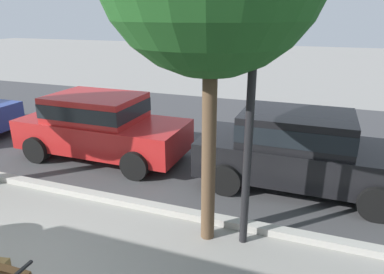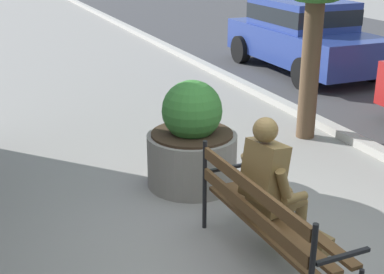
{
  "view_description": "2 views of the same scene",
  "coord_description": "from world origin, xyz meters",
  "views": [
    {
      "loc": [
        3.87,
        -2.1,
        3.37
      ],
      "look_at": [
        1.36,
        4.77,
        0.8
      ],
      "focal_mm": 32.79,
      "sensor_mm": 36.0,
      "label": 1
    },
    {
      "loc": [
        3.57,
        -2.1,
        2.78
      ],
      "look_at": [
        -1.84,
        0.2,
        0.6
      ],
      "focal_mm": 50.01,
      "sensor_mm": 36.0,
      "label": 2
    }
  ],
  "objects": [
    {
      "name": "parked_car_blue",
      "position": [
        -6.35,
        4.77,
        0.84
      ],
      "size": [
        4.11,
        1.94,
        1.56
      ],
      "color": "navy",
      "rests_on": "ground"
    },
    {
      "name": "ground_plane",
      "position": [
        0.0,
        0.0,
        0.0
      ],
      "size": [
        80.0,
        80.0,
        0.0
      ],
      "primitive_type": "plane",
      "color": "gray"
    },
    {
      "name": "park_bench",
      "position": [
        0.05,
        0.09,
        0.54
      ],
      "size": [
        1.81,
        0.57,
        0.95
      ],
      "color": "brown",
      "rests_on": "ground"
    },
    {
      "name": "bronze_statue_seated",
      "position": [
        -0.14,
        0.3,
        0.67
      ],
      "size": [
        0.6,
        0.86,
        1.37
      ],
      "color": "olive",
      "rests_on": "ground"
    },
    {
      "name": "concrete_planter",
      "position": [
        -1.84,
        0.2,
        0.52
      ],
      "size": [
        1.07,
        1.07,
        1.28
      ],
      "color": "gray",
      "rests_on": "ground"
    }
  ]
}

